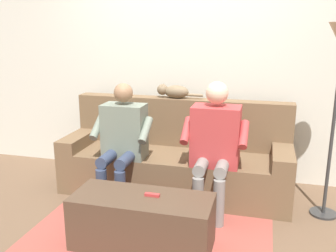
% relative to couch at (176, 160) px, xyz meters
% --- Properties ---
extents(ground_plane, '(8.00, 8.00, 0.00)m').
position_rel_couch_xyz_m(ground_plane, '(0.00, 0.75, -0.32)').
color(ground_plane, brown).
extents(back_wall, '(5.39, 0.06, 2.74)m').
position_rel_couch_xyz_m(back_wall, '(0.00, -0.52, 1.05)').
color(back_wall, beige).
rests_on(back_wall, ground).
extents(couch, '(2.29, 0.75, 0.93)m').
position_rel_couch_xyz_m(couch, '(0.00, 0.00, 0.00)').
color(couch, brown).
rests_on(couch, ground).
extents(coffee_table, '(1.07, 0.45, 0.42)m').
position_rel_couch_xyz_m(coffee_table, '(0.00, 1.10, -0.11)').
color(coffee_table, '#4C3828').
rests_on(coffee_table, ground).
extents(person_left_seated, '(0.58, 0.54, 1.19)m').
position_rel_couch_xyz_m(person_left_seated, '(-0.44, 0.34, 0.35)').
color(person_left_seated, '#B23838').
rests_on(person_left_seated, ground).
extents(person_right_seated, '(0.56, 0.54, 1.15)m').
position_rel_couch_xyz_m(person_right_seated, '(0.44, 0.37, 0.32)').
color(person_right_seated, slate).
rests_on(person_right_seated, ground).
extents(cat_on_backrest, '(0.49, 0.14, 0.15)m').
position_rel_couch_xyz_m(cat_on_backrest, '(0.09, -0.22, 0.68)').
color(cat_on_backrest, '#756047').
rests_on(cat_on_backrest, couch).
extents(remote_red, '(0.12, 0.03, 0.02)m').
position_rel_couch_xyz_m(remote_red, '(-0.07, 1.07, 0.11)').
color(remote_red, '#B73333').
rests_on(remote_red, coffee_table).
extents(floor_rug, '(1.97, 1.70, 0.01)m').
position_rel_couch_xyz_m(floor_rug, '(0.00, 0.97, -0.32)').
color(floor_rug, '#9E473D').
rests_on(floor_rug, ground).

